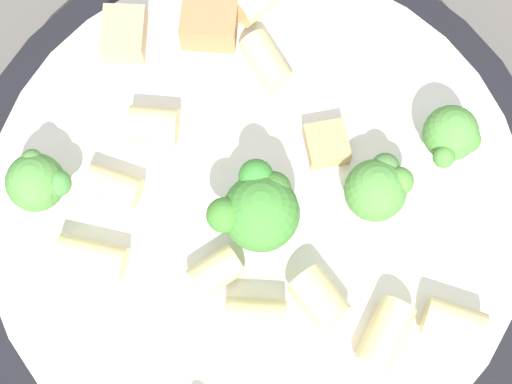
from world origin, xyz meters
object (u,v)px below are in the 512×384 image
object	(u,v)px
chicken_chunk_2	(209,25)
chicken_chunk_1	(327,144)
broccoli_floret_1	(38,182)
rigatoni_0	(256,318)
rigatoni_8	(385,335)
broccoli_floret_3	(250,211)
chicken_chunk_0	(124,34)
rigatoni_6	(114,186)
rigatoni_1	(215,272)
pasta_bowl	(256,211)
rigatoni_3	(454,323)
rigatoni_5	(266,61)
rigatoni_10	(91,257)
rigatoni_2	(319,298)
broccoli_floret_0	(451,135)
broccoli_floret_2	(377,188)
rigatoni_9	(153,126)

from	to	relation	value
chicken_chunk_2	chicken_chunk_1	bearing A→B (deg)	124.32
broccoli_floret_1	rigatoni_0	size ratio (longest dim) A/B	1.29
rigatoni_8	rigatoni_0	bearing A→B (deg)	-15.22
broccoli_floret_3	chicken_chunk_0	bearing A→B (deg)	-65.52
rigatoni_0	rigatoni_6	xyz separation A→B (m)	(0.05, -0.07, -0.00)
rigatoni_0	rigatoni_1	bearing A→B (deg)	-57.50
pasta_bowl	rigatoni_1	bearing A→B (deg)	55.36
rigatoni_0	rigatoni_3	xyz separation A→B (m)	(-0.08, 0.01, -0.00)
rigatoni_5	rigatoni_10	distance (m)	0.12
rigatoni_3	rigatoni_10	size ratio (longest dim) A/B	0.83
rigatoni_2	chicken_chunk_0	xyz separation A→B (m)	(0.07, -0.13, -0.00)
rigatoni_0	rigatoni_6	bearing A→B (deg)	-51.41
rigatoni_6	rigatoni_8	bearing A→B (deg)	142.44
broccoli_floret_0	rigatoni_5	size ratio (longest dim) A/B	1.24
rigatoni_3	rigatoni_6	bearing A→B (deg)	-30.95
pasta_bowl	rigatoni_0	xyz separation A→B (m)	(0.01, 0.05, 0.02)
broccoli_floret_1	rigatoni_0	bearing A→B (deg)	140.66
broccoli_floret_2	rigatoni_5	distance (m)	0.08
rigatoni_3	chicken_chunk_2	xyz separation A→B (m)	(0.08, -0.15, 0.00)
rigatoni_5	rigatoni_6	xyz separation A→B (m)	(0.07, 0.05, -0.00)
rigatoni_8	rigatoni_10	distance (m)	0.12
rigatoni_2	rigatoni_9	distance (m)	0.10
rigatoni_3	chicken_chunk_1	world-z (taller)	rigatoni_3
broccoli_floret_2	rigatoni_9	bearing A→B (deg)	-26.59
rigatoni_9	chicken_chunk_2	distance (m)	0.05
rigatoni_6	chicken_chunk_2	bearing A→B (deg)	-125.52
broccoli_floret_3	rigatoni_6	distance (m)	0.06
pasta_bowl	rigatoni_9	world-z (taller)	rigatoni_9
chicken_chunk_1	chicken_chunk_2	size ratio (longest dim) A/B	0.73
rigatoni_0	rigatoni_5	world-z (taller)	rigatoni_0
rigatoni_2	chicken_chunk_2	bearing A→B (deg)	-77.70
broccoli_floret_1	chicken_chunk_2	xyz separation A→B (m)	(-0.08, -0.07, -0.01)
broccoli_floret_2	broccoli_floret_3	distance (m)	0.05
rigatoni_1	rigatoni_8	bearing A→B (deg)	151.19
rigatoni_3	rigatoni_8	distance (m)	0.03
rigatoni_10	rigatoni_1	bearing A→B (deg)	164.75
broccoli_floret_1	rigatoni_10	world-z (taller)	broccoli_floret_1
broccoli_floret_2	rigatoni_2	bearing A→B (deg)	52.77
broccoli_floret_3	rigatoni_9	size ratio (longest dim) A/B	1.90
broccoli_floret_2	rigatoni_10	distance (m)	0.12
pasta_bowl	chicken_chunk_0	world-z (taller)	chicken_chunk_0
rigatoni_8	rigatoni_3	bearing A→B (deg)	-178.84
rigatoni_8	chicken_chunk_2	xyz separation A→B (m)	(0.05, -0.15, 0.00)
rigatoni_0	chicken_chunk_0	size ratio (longest dim) A/B	1.05
rigatoni_5	chicken_chunk_1	distance (m)	0.05
broccoli_floret_3	chicken_chunk_1	distance (m)	0.05
rigatoni_3	rigatoni_2	bearing A→B (deg)	-19.00
broccoli_floret_3	rigatoni_9	bearing A→B (deg)	-54.30
rigatoni_2	rigatoni_8	xyz separation A→B (m)	(-0.02, 0.02, -0.00)
rigatoni_10	broccoli_floret_0	bearing A→B (deg)	-169.89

